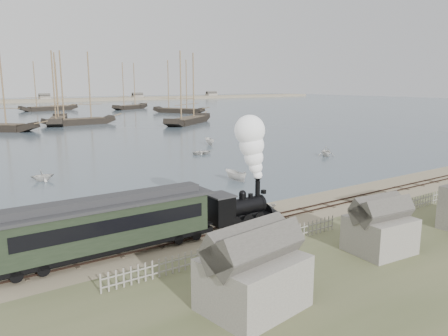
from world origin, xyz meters
TOP-DOWN VIEW (x-y plane):
  - ground at (0.00, 0.00)m, footprint 600.00×600.00m
  - rail_track at (0.00, -2.00)m, footprint 120.00×1.80m
  - picket_fence_west at (-6.50, -7.00)m, footprint 19.00×0.10m
  - picket_fence_east at (12.50, -7.50)m, footprint 15.00×0.10m
  - shed_left at (-10.00, -13.00)m, footprint 5.00×4.00m
  - shed_mid at (2.00, -12.00)m, footprint 4.00×3.50m
  - locomotive at (-1.43, -2.00)m, footprint 6.96×2.60m
  - passenger_coach at (-13.53, -2.00)m, footprint 14.98×2.89m
  - beached_dinghy at (1.31, 0.01)m, footprint 2.77×3.80m
  - rowboat_1 at (-12.00, 24.43)m, footprint 2.37×2.72m
  - rowboat_2 at (6.90, 11.45)m, footprint 3.43×1.72m
  - rowboat_3 at (14.13, 30.34)m, footprint 2.57×3.48m
  - rowboat_4 at (29.06, 17.36)m, footprint 4.01×3.86m
  - rowboat_5 at (20.94, 38.75)m, footprint 3.55×2.14m
  - schooner_3 at (8.62, 98.20)m, footprint 11.38×21.52m
  - schooner_4 at (39.37, 78.05)m, footprint 22.00×18.34m
  - schooner_5 at (58.67, 118.47)m, footprint 14.38×20.75m
  - schooner_8 at (21.38, 161.70)m, footprint 23.97×9.20m
  - schooner_9 at (53.16, 151.94)m, footprint 19.46×13.24m
  - schooner_10 at (13.09, 92.76)m, footprint 20.04×5.97m

SIDE VIEW (x-z plane):
  - ground at x=0.00m, z-range 0.00..0.00m
  - picket_fence_west at x=-6.50m, z-range -0.60..0.60m
  - picket_fence_east at x=12.50m, z-range -0.60..0.60m
  - shed_left at x=-10.00m, z-range -2.05..2.05m
  - shed_mid at x=2.00m, z-range -1.80..1.80m
  - rail_track at x=0.00m, z-range -0.04..0.12m
  - beached_dinghy at x=1.31m, z-range 0.00..0.77m
  - rowboat_3 at x=14.13m, z-range 0.06..0.76m
  - rowboat_2 at x=6.90m, z-range 0.06..1.33m
  - rowboat_5 at x=20.94m, z-range 0.06..1.35m
  - rowboat_1 at x=-12.00m, z-range 0.06..1.44m
  - rowboat_4 at x=29.06m, z-range 0.06..1.68m
  - passenger_coach at x=-13.53m, z-range 0.47..4.11m
  - locomotive at x=-1.43m, z-range -0.32..8.35m
  - schooner_3 at x=8.62m, z-range 0.06..20.06m
  - schooner_4 at x=39.37m, z-range 0.06..20.06m
  - schooner_5 at x=58.67m, z-range 0.06..20.06m
  - schooner_8 at x=21.38m, z-range 0.06..20.06m
  - schooner_9 at x=53.16m, z-range 0.06..20.06m
  - schooner_10 at x=13.09m, z-range 0.06..20.06m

